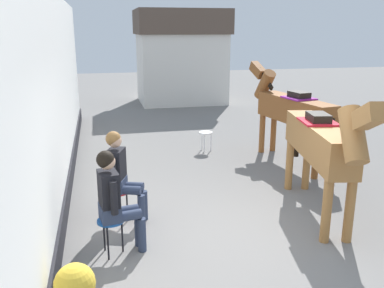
% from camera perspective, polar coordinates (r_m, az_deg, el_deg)
% --- Properties ---
extents(ground_plane, '(40.00, 40.00, 0.00)m').
position_cam_1_polar(ground_plane, '(8.62, -0.05, -3.44)').
color(ground_plane, slate).
extents(pub_facade_wall, '(0.34, 14.00, 3.40)m').
position_cam_1_polar(pub_facade_wall, '(6.61, -19.11, 3.64)').
color(pub_facade_wall, white).
rests_on(pub_facade_wall, ground_plane).
extents(distant_cottage, '(3.40, 2.60, 3.50)m').
position_cam_1_polar(distant_cottage, '(16.35, -1.52, 12.03)').
color(distant_cottage, silver).
rests_on(distant_cottage, ground_plane).
extents(seated_visitor_near, '(0.61, 0.48, 1.39)m').
position_cam_1_polar(seated_visitor_near, '(5.31, -10.61, -7.18)').
color(seated_visitor_near, '#194C99').
rests_on(seated_visitor_near, ground_plane).
extents(seated_visitor_far, '(0.61, 0.49, 1.39)m').
position_cam_1_polar(seated_visitor_far, '(6.19, -9.77, -3.82)').
color(seated_visitor_far, red).
rests_on(seated_visitor_far, ground_plane).
extents(saddled_horse_near, '(0.86, 2.97, 2.06)m').
position_cam_1_polar(saddled_horse_near, '(6.48, 17.35, 0.10)').
color(saddled_horse_near, '#9E6B38').
rests_on(saddled_horse_near, ground_plane).
extents(saddled_horse_far, '(0.80, 2.98, 2.06)m').
position_cam_1_polar(saddled_horse_far, '(9.06, 13.45, 4.66)').
color(saddled_horse_far, brown).
rests_on(saddled_horse_far, ground_plane).
extents(spare_stool_white, '(0.32, 0.32, 0.46)m').
position_cam_1_polar(spare_stool_white, '(9.78, 1.90, 1.32)').
color(spare_stool_white, white).
rests_on(spare_stool_white, ground_plane).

